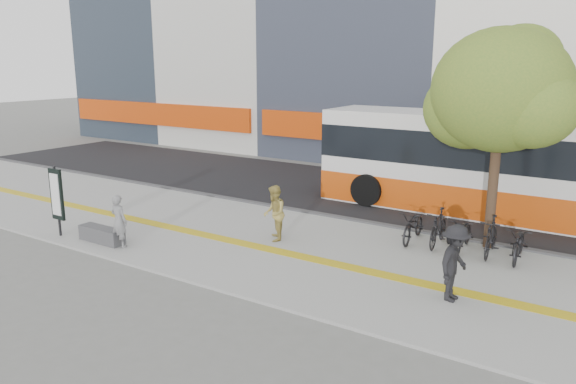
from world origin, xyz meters
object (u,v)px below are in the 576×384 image
Objects in this scene: signboard at (57,195)px; seated_woman at (119,221)px; bench at (102,235)px; pedestrian_dark at (455,263)px; bus at (506,170)px; pedestrian_tan at (274,213)px; street_tree at (501,93)px.

signboard reaches higher than seated_woman.
bench is 10.22m from pedestrian_dark.
signboard is at bearing -169.19° from bench.
bus is 8.47m from pedestrian_tan.
signboard reaches higher than bench.
street_tree reaches higher than pedestrian_dark.
street_tree is at bearing 29.07° from signboard.
street_tree is at bearing 7.87° from pedestrian_dark.
bus reaches higher than pedestrian_tan.
pedestrian_dark is (9.24, 1.65, 0.11)m from seated_woman.
signboard is at bearing 6.65° from seated_woman.
street_tree is at bearing -82.97° from bus.
pedestrian_dark is (0.74, -8.05, -0.73)m from bus.
bench is 0.99m from seated_woman.
bus reaches higher than pedestrian_dark.
street_tree is 7.28m from pedestrian_tan.
bus is 8.40× the size of seated_woman.
pedestrian_tan is at bearing -139.32° from seated_woman.
bus is 8.11m from pedestrian_dark.
seated_woman is at bearing -131.24° from bus.
signboard reaches higher than pedestrian_tan.
pedestrian_dark is at bearing 9.53° from signboard.
signboard is 1.30× the size of pedestrian_tan.
pedestrian_tan is at bearing 29.41° from signboard.
signboard is at bearing 103.65° from pedestrian_dark.
seated_woman is 9.39m from pedestrian_dark.
signboard is 14.82m from bus.
street_tree is 3.74× the size of pedestrian_tan.
street_tree is 5.63m from pedestrian_dark.
street_tree reaches higher than bus.
pedestrian_dark reaches higher than pedestrian_tan.
pedestrian_dark is at bearing -170.37° from seated_woman.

